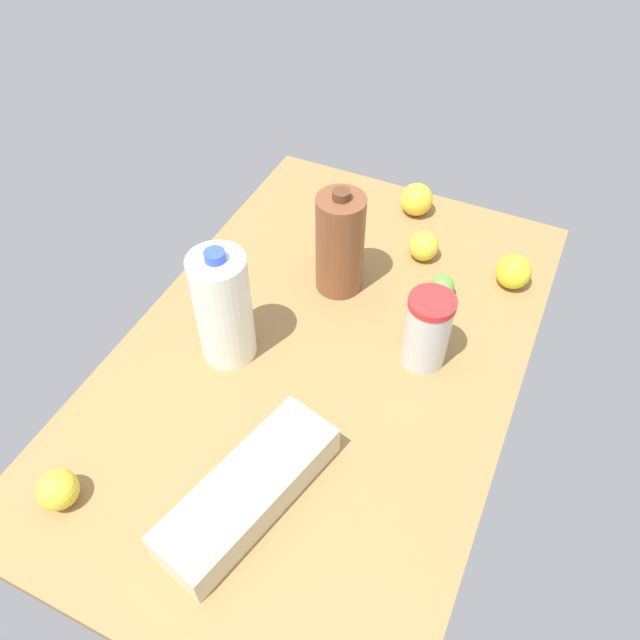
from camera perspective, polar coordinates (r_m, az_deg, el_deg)
The scene contains 10 objects.
countertop at distance 125.15cm, azimuth 0.00°, elevation -3.55°, with size 120.00×76.00×3.00cm, color olive.
tumbler_cup at distance 118.78cm, azimuth 9.78°, elevation -0.92°, with size 8.87×8.87×16.41cm.
egg_carton at distance 104.71cm, azimuth -6.51°, elevation -15.25°, with size 33.28×11.18×6.56cm, color beige.
chocolate_milk_jug at distance 129.61cm, azimuth 1.83°, elevation 6.97°, with size 10.14×10.14×24.80cm.
milk_jug at distance 116.99cm, azimuth -8.83°, elevation 1.11°, with size 10.74×10.74×25.85cm.
lemon_loose at distance 155.97cm, azimuth 8.81°, elevation 10.84°, with size 7.91×7.91×7.91cm, color yellow.
lemon_near_front at distance 141.11cm, azimuth 17.28°, elevation 4.25°, with size 7.56×7.56×7.56cm, color yellow.
lemon_by_jug at distance 112.38cm, azimuth -22.83°, elevation -14.10°, with size 6.68×6.68×6.68cm, color yellow.
lime_far_back at distance 135.66cm, azimuth 11.10°, elevation 3.02°, with size 5.24×5.24×5.24cm, color #5EAB3E.
lemon_beside_bowl at distance 143.55cm, azimuth 9.46°, elevation 6.70°, with size 6.79×6.79×6.79cm, color yellow.
Camera 1 is at (-71.14, -33.14, 98.98)cm, focal length 35.00 mm.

